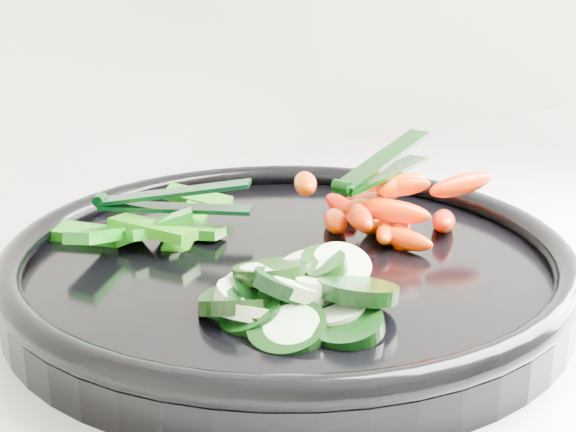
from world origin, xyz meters
TOP-DOWN VIEW (x-y plane):
  - veggie_tray at (-0.54, 1.67)m, footprint 0.39×0.39m
  - cucumber_pile at (-0.58, 1.61)m, footprint 0.12×0.13m
  - carrot_pile at (-0.45, 1.68)m, footprint 0.14×0.13m
  - pepper_pile at (-0.60, 1.75)m, footprint 0.14×0.10m
  - tong_carrot at (-0.46, 1.68)m, footprint 0.11×0.06m
  - tong_pepper at (-0.58, 1.75)m, footprint 0.10×0.08m

SIDE VIEW (x-z plane):
  - veggie_tray at x=-0.54m, z-range 0.93..0.97m
  - cucumber_pile at x=-0.58m, z-range 0.94..0.98m
  - pepper_pile at x=-0.60m, z-range 0.94..0.98m
  - carrot_pile at x=-0.45m, z-range 0.95..1.00m
  - tong_pepper at x=-0.58m, z-range 0.97..0.99m
  - tong_carrot at x=-0.46m, z-range 0.99..1.02m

